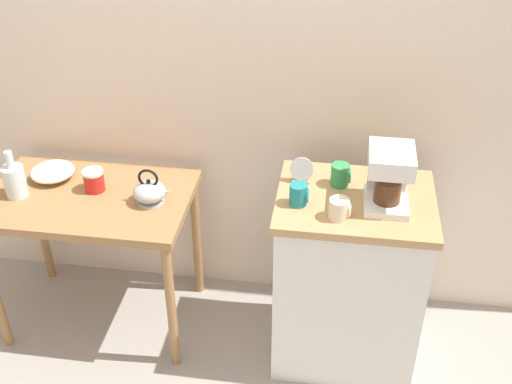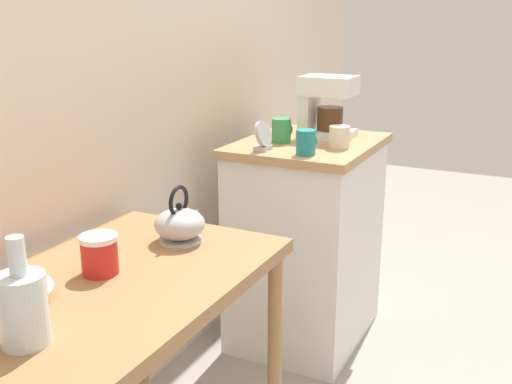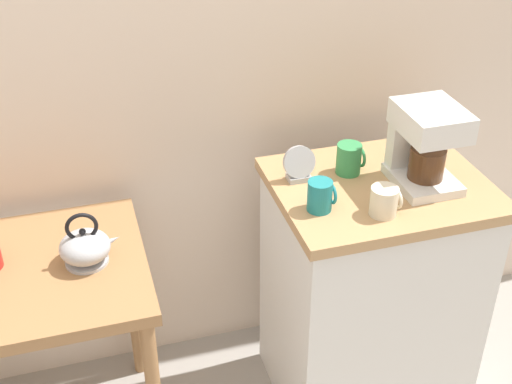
{
  "view_description": "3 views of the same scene",
  "coord_description": "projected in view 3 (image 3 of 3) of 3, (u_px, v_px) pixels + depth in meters",
  "views": [
    {
      "loc": [
        0.54,
        -2.23,
        2.39
      ],
      "look_at": [
        0.21,
        0.04,
        0.88
      ],
      "focal_mm": 44.57,
      "sensor_mm": 36.0,
      "label": 1
    },
    {
      "loc": [
        -1.68,
        -0.88,
        1.41
      ],
      "look_at": [
        0.12,
        0.02,
        0.82
      ],
      "focal_mm": 42.53,
      "sensor_mm": 36.0,
      "label": 2
    },
    {
      "loc": [
        -0.26,
        -1.63,
        2.03
      ],
      "look_at": [
        0.24,
        0.04,
        0.93
      ],
      "focal_mm": 48.47,
      "sensor_mm": 36.0,
      "label": 3
    }
  ],
  "objects": [
    {
      "name": "kitchen_counter",
      "position": [
        369.0,
        293.0,
        2.4
      ],
      "size": [
        0.67,
        0.54,
        0.9
      ],
      "color": "white",
      "rests_on": "ground_plane"
    },
    {
      "name": "teakettle",
      "position": [
        86.0,
        247.0,
        2.02
      ],
      "size": [
        0.18,
        0.15,
        0.17
      ],
      "color": "#B2B5BA",
      "rests_on": "wooden_table"
    },
    {
      "name": "coffee_maker",
      "position": [
        424.0,
        141.0,
        2.1
      ],
      "size": [
        0.18,
        0.22,
        0.26
      ],
      "color": "white",
      "rests_on": "kitchen_counter"
    },
    {
      "name": "mug_tall_green",
      "position": [
        350.0,
        159.0,
        2.19
      ],
      "size": [
        0.09,
        0.08,
        0.1
      ],
      "color": "#338C4C",
      "rests_on": "kitchen_counter"
    },
    {
      "name": "mug_dark_teal",
      "position": [
        321.0,
        196.0,
        2.01
      ],
      "size": [
        0.08,
        0.07,
        0.1
      ],
      "color": "teal",
      "rests_on": "kitchen_counter"
    },
    {
      "name": "mug_small_cream",
      "position": [
        385.0,
        201.0,
        2.0
      ],
      "size": [
        0.09,
        0.08,
        0.09
      ],
      "color": "beige",
      "rests_on": "kitchen_counter"
    },
    {
      "name": "table_clock",
      "position": [
        299.0,
        165.0,
        2.15
      ],
      "size": [
        0.1,
        0.05,
        0.12
      ],
      "color": "#B2B5BA",
      "rests_on": "kitchen_counter"
    }
  ]
}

